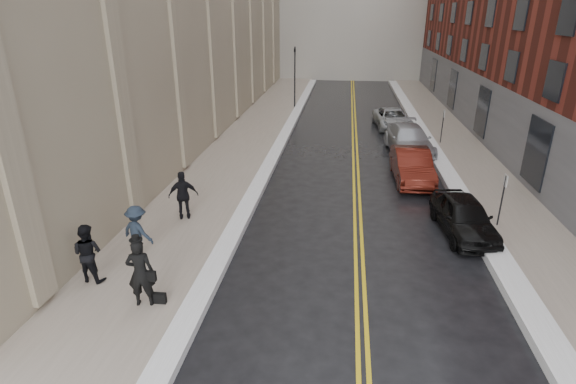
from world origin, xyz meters
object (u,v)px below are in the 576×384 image
(car_black, at_px, (464,216))
(pedestrian_b, at_px, (137,232))
(car_maroon, at_px, (412,166))
(pedestrian_a, at_px, (88,253))
(car_silver_near, at_px, (409,140))
(car_silver_far, at_px, (392,119))
(pedestrian_c, at_px, (183,195))
(pedestrian_main, at_px, (140,273))

(car_black, height_order, pedestrian_b, pedestrian_b)
(car_maroon, bearing_deg, pedestrian_a, -137.65)
(car_maroon, height_order, car_silver_near, car_silver_near)
(car_silver_far, distance_m, pedestrian_a, 24.35)
(pedestrian_b, bearing_deg, pedestrian_c, -79.29)
(pedestrian_main, bearing_deg, car_black, -160.55)
(car_black, relative_size, pedestrian_b, 2.29)
(pedestrian_main, bearing_deg, car_maroon, -138.48)
(car_maroon, distance_m, pedestrian_main, 14.67)
(pedestrian_a, xyz_separation_m, pedestrian_c, (1.36, 4.70, 0.05))
(pedestrian_main, distance_m, pedestrian_a, 2.36)
(car_black, height_order, car_silver_near, car_silver_near)
(car_black, relative_size, pedestrian_a, 2.24)
(car_silver_far, distance_m, pedestrian_b, 22.55)
(car_silver_far, bearing_deg, car_black, -91.86)
(car_silver_far, distance_m, pedestrian_c, 19.57)
(pedestrian_main, height_order, pedestrian_a, pedestrian_main)
(pedestrian_b, bearing_deg, pedestrian_main, 136.27)
(car_maroon, relative_size, pedestrian_c, 2.43)
(pedestrian_main, xyz_separation_m, pedestrian_c, (-0.78, 5.69, -0.04))
(car_silver_far, height_order, pedestrian_main, pedestrian_main)
(car_silver_near, bearing_deg, pedestrian_c, -138.72)
(car_silver_far, bearing_deg, pedestrian_c, -125.58)
(car_maroon, height_order, pedestrian_main, pedestrian_main)
(pedestrian_a, bearing_deg, pedestrian_main, 162.04)
(car_black, height_order, car_maroon, car_maroon)
(car_maroon, bearing_deg, pedestrian_main, -129.00)
(car_silver_near, bearing_deg, car_black, -91.32)
(pedestrian_c, bearing_deg, car_silver_far, -138.15)
(car_silver_far, relative_size, pedestrian_main, 2.41)
(car_silver_near, relative_size, pedestrian_c, 2.84)
(pedestrian_b, bearing_deg, car_silver_far, -96.85)
(pedestrian_a, relative_size, pedestrian_b, 1.02)
(car_black, xyz_separation_m, pedestrian_main, (-10.09, -6.00, 0.46))
(car_silver_near, xyz_separation_m, pedestrian_b, (-10.56, -13.90, 0.26))
(car_black, relative_size, car_silver_far, 0.85)
(car_maroon, distance_m, pedestrian_c, 11.35)
(car_silver_near, distance_m, pedestrian_c, 14.76)
(car_black, relative_size, car_maroon, 0.88)
(car_silver_near, height_order, pedestrian_c, pedestrian_c)
(car_silver_near, xyz_separation_m, pedestrian_c, (-10.06, -10.79, 0.33))
(pedestrian_b, bearing_deg, car_maroon, -118.20)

